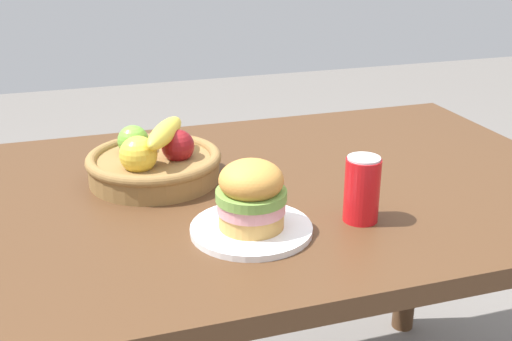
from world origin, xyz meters
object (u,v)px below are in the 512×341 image
object	(u,v)px
soda_can	(362,189)
fruit_basket	(154,161)
plate	(251,229)
sandwich	(251,195)

from	to	relation	value
soda_can	fruit_basket	size ratio (longest dim) A/B	0.43
plate	soda_can	bearing A→B (deg)	-4.12
fruit_basket	plate	bearing A→B (deg)	-66.85
soda_can	fruit_basket	bearing A→B (deg)	137.24
sandwich	plate	bearing A→B (deg)	-116.57
plate	fruit_basket	world-z (taller)	fruit_basket
sandwich	fruit_basket	distance (m)	0.32
plate	fruit_basket	bearing A→B (deg)	113.15
plate	fruit_basket	xyz separation A→B (m)	(-0.13, 0.30, 0.04)
plate	soda_can	distance (m)	0.22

